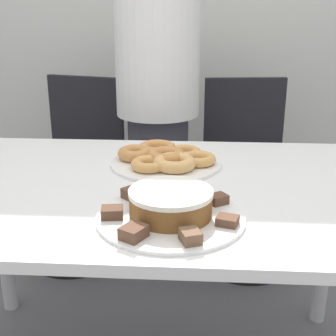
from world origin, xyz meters
TOP-DOWN VIEW (x-y plane):
  - table at (0.00, 0.00)m, footprint 1.40×0.89m
  - person_standing at (-0.04, 0.80)m, footprint 0.37×0.37m
  - office_chair_left at (-0.46, 0.88)m, footprint 0.53×0.53m
  - office_chair_right at (0.38, 0.88)m, footprint 0.48×0.48m
  - plate_cake at (0.07, -0.23)m, footprint 0.36×0.36m
  - plate_donuts at (0.04, 0.17)m, footprint 0.36×0.36m
  - frosted_cake at (0.07, -0.23)m, footprint 0.20×0.20m
  - lamington_0 at (0.12, -0.36)m, footprint 0.05×0.06m
  - lamington_1 at (0.21, -0.27)m, footprint 0.06×0.05m
  - lamington_2 at (0.19, -0.15)m, footprint 0.06×0.06m
  - lamington_3 at (0.09, -0.09)m, footprint 0.05×0.05m
  - lamington_4 at (-0.03, -0.13)m, footprint 0.07×0.07m
  - lamington_5 at (-0.07, -0.25)m, footprint 0.06×0.05m
  - lamington_6 at (0.00, -0.35)m, footprint 0.07×0.07m
  - donut_0 at (0.04, 0.17)m, footprint 0.12×0.12m
  - donut_1 at (-0.07, 0.19)m, footprint 0.11×0.11m
  - donut_2 at (-0.01, 0.10)m, footprint 0.11×0.11m
  - donut_3 at (0.07, 0.11)m, footprint 0.13×0.13m
  - donut_4 at (0.14, 0.16)m, footprint 0.11×0.11m
  - donut_5 at (0.09, 0.23)m, footprint 0.11×0.11m
  - donut_6 at (0.00, 0.26)m, footprint 0.13×0.13m

SIDE VIEW (x-z plane):
  - office_chair_left at x=-0.46m, z-range -0.02..0.86m
  - office_chair_right at x=0.38m, z-range -0.02..0.86m
  - table at x=0.00m, z-range 0.27..1.01m
  - plate_cake at x=0.07m, z-range 0.73..0.74m
  - plate_donuts at x=0.04m, z-range 0.73..0.74m
  - lamington_3 at x=0.09m, z-range 0.74..0.76m
  - lamington_1 at x=0.21m, z-range 0.74..0.76m
  - lamington_2 at x=0.19m, z-range 0.74..0.77m
  - lamington_5 at x=-0.07m, z-range 0.74..0.77m
  - lamington_4 at x=-0.03m, z-range 0.74..0.77m
  - lamington_0 at x=0.12m, z-range 0.74..0.77m
  - lamington_6 at x=0.00m, z-range 0.74..0.77m
  - donut_5 at x=0.09m, z-range 0.74..0.77m
  - donut_4 at x=0.14m, z-range 0.74..0.77m
  - donut_2 at x=-0.01m, z-range 0.74..0.78m
  - donut_6 at x=0.00m, z-range 0.74..0.78m
  - donut_1 at x=-0.07m, z-range 0.74..0.78m
  - donut_3 at x=0.07m, z-range 0.74..0.78m
  - donut_0 at x=0.04m, z-range 0.74..0.78m
  - frosted_cake at x=0.07m, z-range 0.74..0.81m
  - person_standing at x=-0.04m, z-range 0.03..1.56m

